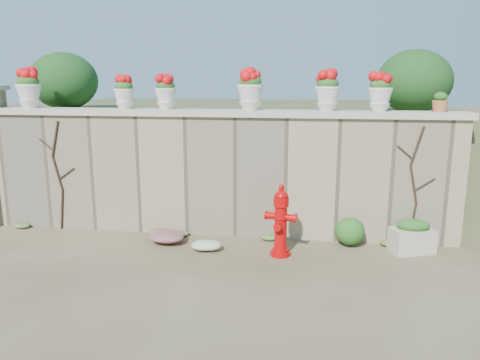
% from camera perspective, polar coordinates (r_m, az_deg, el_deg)
% --- Properties ---
extents(ground, '(80.00, 80.00, 0.00)m').
position_cam_1_polar(ground, '(6.53, -6.45, -11.29)').
color(ground, brown).
rests_on(ground, ground).
extents(stone_wall, '(8.00, 0.40, 2.00)m').
position_cam_1_polar(stone_wall, '(7.91, -3.35, 0.57)').
color(stone_wall, gray).
rests_on(stone_wall, ground).
extents(wall_cap, '(8.10, 0.52, 0.10)m').
position_cam_1_polar(wall_cap, '(7.76, -3.45, 8.18)').
color(wall_cap, beige).
rests_on(wall_cap, stone_wall).
extents(raised_fill, '(9.00, 6.00, 2.00)m').
position_cam_1_polar(raised_fill, '(11.01, -0.02, 3.94)').
color(raised_fill, '#384C23').
rests_on(raised_fill, ground).
extents(back_shrub_left, '(1.30, 1.30, 1.10)m').
position_cam_1_polar(back_shrub_left, '(9.99, -20.66, 11.23)').
color(back_shrub_left, '#143814').
rests_on(back_shrub_left, raised_fill).
extents(back_shrub_right, '(1.30, 1.30, 1.10)m').
position_cam_1_polar(back_shrub_right, '(8.97, 20.45, 11.20)').
color(back_shrub_right, '#143814').
rests_on(back_shrub_right, raised_fill).
extents(vine_left, '(0.60, 0.04, 1.91)m').
position_cam_1_polar(vine_left, '(8.65, -21.28, 0.70)').
color(vine_left, black).
rests_on(vine_left, ground).
extents(vine_right, '(0.60, 0.04, 1.91)m').
position_cam_1_polar(vine_right, '(7.72, 20.48, -0.56)').
color(vine_right, black).
rests_on(vine_right, ground).
extents(fire_hydrant, '(0.47, 0.33, 1.08)m').
position_cam_1_polar(fire_hydrant, '(6.97, 4.99, -4.93)').
color(fire_hydrant, '#B40607').
rests_on(fire_hydrant, ground).
extents(planter_box, '(0.71, 0.54, 0.52)m').
position_cam_1_polar(planter_box, '(7.63, 20.26, -6.52)').
color(planter_box, beige).
rests_on(planter_box, ground).
extents(green_shrub, '(0.61, 0.55, 0.58)m').
position_cam_1_polar(green_shrub, '(7.61, 12.47, -5.71)').
color(green_shrub, '#1E5119').
rests_on(green_shrub, ground).
extents(magenta_clump, '(0.97, 0.65, 0.26)m').
position_cam_1_polar(magenta_clump, '(7.72, -9.56, -6.59)').
color(magenta_clump, '#AE2268').
rests_on(magenta_clump, ground).
extents(white_flowers, '(0.54, 0.43, 0.19)m').
position_cam_1_polar(white_flowers, '(7.28, -4.42, -7.89)').
color(white_flowers, white).
rests_on(white_flowers, ground).
extents(urn_pot_0, '(0.42, 0.42, 0.66)m').
position_cam_1_polar(urn_pot_0, '(8.96, -24.37, 10.08)').
color(urn_pot_0, silver).
rests_on(urn_pot_0, wall_cap).
extents(urn_pot_1, '(0.34, 0.34, 0.54)m').
position_cam_1_polar(urn_pot_1, '(8.18, -13.94, 10.28)').
color(urn_pot_1, silver).
rests_on(urn_pot_1, wall_cap).
extents(urn_pot_2, '(0.36, 0.36, 0.56)m').
position_cam_1_polar(urn_pot_2, '(7.94, -9.04, 10.51)').
color(urn_pot_2, silver).
rests_on(urn_pot_2, wall_cap).
extents(urn_pot_3, '(0.42, 0.42, 0.66)m').
position_cam_1_polar(urn_pot_3, '(7.64, 1.25, 10.96)').
color(urn_pot_3, silver).
rests_on(urn_pot_3, wall_cap).
extents(urn_pot_4, '(0.39, 0.39, 0.62)m').
position_cam_1_polar(urn_pot_4, '(7.59, 10.63, 10.58)').
color(urn_pot_4, silver).
rests_on(urn_pot_4, wall_cap).
extents(urn_pot_5, '(0.38, 0.38, 0.59)m').
position_cam_1_polar(urn_pot_5, '(7.66, 16.71, 10.19)').
color(urn_pot_5, silver).
rests_on(urn_pot_5, wall_cap).
extents(terracotta_pot, '(0.24, 0.24, 0.29)m').
position_cam_1_polar(terracotta_pot, '(7.85, 23.21, 8.61)').
color(terracotta_pot, '#B36636').
rests_on(terracotta_pot, wall_cap).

